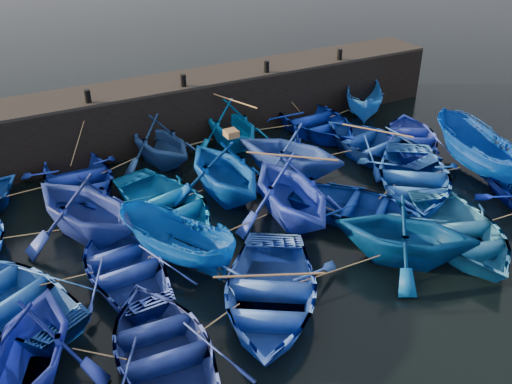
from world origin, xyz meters
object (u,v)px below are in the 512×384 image
wooden_crate (231,133)px  boat_13 (5,296)px  boat_8 (166,202)px  boat_20 (29,346)px

wooden_crate → boat_13: bearing=-161.4°
boat_8 → wooden_crate: bearing=-11.5°
wooden_crate → boat_8: bearing=-178.0°
boat_13 → wooden_crate: size_ratio=11.42×
boat_8 → wooden_crate: (2.64, 0.09, 2.00)m
boat_20 → wooden_crate: (7.99, 5.63, 1.45)m
boat_20 → wooden_crate: wooden_crate is taller
boat_8 → wooden_crate: size_ratio=10.79×
boat_13 → boat_20: (0.26, -2.85, 0.53)m
boat_8 → boat_13: size_ratio=0.94×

